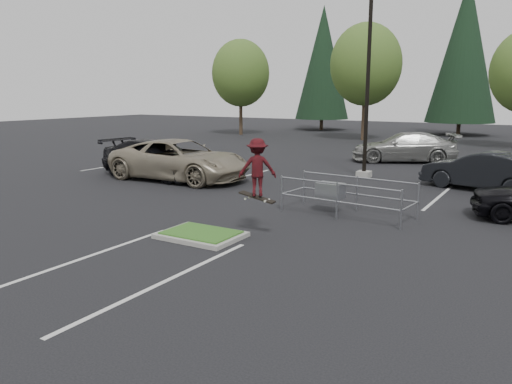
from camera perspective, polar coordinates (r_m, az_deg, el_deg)
The scene contains 14 objects.
ground at distance 13.90m, azimuth -6.28°, elevation -5.17°, with size 120.00×120.00×0.00m, color black.
grass_median at distance 13.88m, azimuth -6.28°, elevation -4.86°, with size 2.20×1.60×0.16m.
stall_lines at distance 19.52m, azimuth 1.28°, elevation -0.33°, with size 22.62×17.60×0.01m.
light_pole at distance 23.84m, azimuth 12.67°, elevation 12.52°, with size 0.70×0.60×10.12m.
decid_a at distance 48.33m, azimuth -1.76°, elevation 13.19°, with size 5.44×5.44×8.91m.
decid_b at distance 43.53m, azimuth 12.42°, elevation 13.77°, with size 5.89×5.89×9.64m.
conif_a at distance 55.30m, azimuth 7.65°, elevation 14.42°, with size 5.72×5.72×13.00m.
conif_b at distance 51.87m, azimuth 22.73°, elevation 14.73°, with size 6.38×6.38×14.50m.
cart_corral at distance 16.64m, azimuth 8.93°, elevation 0.14°, with size 4.33×1.90×1.19m.
skateboarder at distance 13.64m, azimuth 0.13°, elevation 2.79°, with size 1.18×1.03×1.76m.
car_l_tan at distance 23.07m, azimuth -8.67°, elevation 3.65°, with size 3.06×6.63×1.84m, color gray.
car_l_black at distance 24.05m, azimuth -11.43°, elevation 3.75°, with size 2.45×6.03×1.75m, color black.
car_r_charc at distance 22.43m, azimuth 24.54°, elevation 2.22°, with size 1.68×4.81×1.58m, color black.
car_far_silver at distance 30.18m, azimuth 16.78°, elevation 4.93°, with size 2.39×5.88×1.71m, color #989893.
Camera 1 is at (8.14, -10.58, 3.90)m, focal length 35.00 mm.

